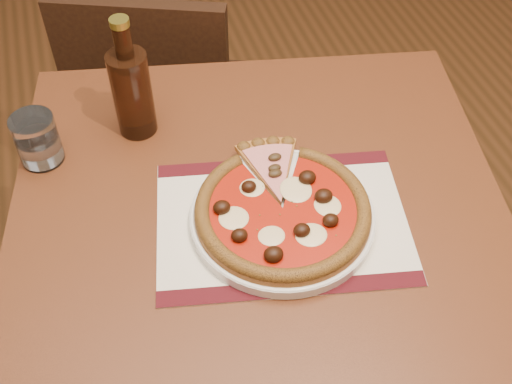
# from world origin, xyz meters

# --- Properties ---
(table) EXTENTS (0.94, 0.94, 0.75)m
(table) POSITION_xyz_m (0.13, -0.73, 0.65)
(table) COLOR brown
(table) RESTS_ON ground
(chair_far) EXTENTS (0.50, 0.50, 0.82)m
(chair_far) POSITION_xyz_m (0.06, -0.09, 0.47)
(chair_far) COLOR black
(chair_far) RESTS_ON ground
(placemat) EXTENTS (0.44, 0.35, 0.00)m
(placemat) POSITION_xyz_m (0.15, -0.76, 0.75)
(placemat) COLOR white
(placemat) RESTS_ON table
(plate) EXTENTS (0.29, 0.29, 0.02)m
(plate) POSITION_xyz_m (0.15, -0.76, 0.76)
(plate) COLOR white
(plate) RESTS_ON placemat
(pizza) EXTENTS (0.27, 0.27, 0.04)m
(pizza) POSITION_xyz_m (0.15, -0.76, 0.78)
(pizza) COLOR #A77028
(pizza) RESTS_ON plate
(ham_slice) EXTENTS (0.11, 0.15, 0.02)m
(ham_slice) POSITION_xyz_m (0.17, -0.67, 0.78)
(ham_slice) COLOR #A77028
(ham_slice) RESTS_ON plate
(water_glass) EXTENTS (0.09, 0.09, 0.09)m
(water_glass) POSITION_xyz_m (-0.20, -0.51, 0.79)
(water_glass) COLOR white
(water_glass) RESTS_ON table
(bottle) EXTENTS (0.07, 0.07, 0.23)m
(bottle) POSITION_xyz_m (-0.03, -0.48, 0.84)
(bottle) COLOR #32190C
(bottle) RESTS_ON table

